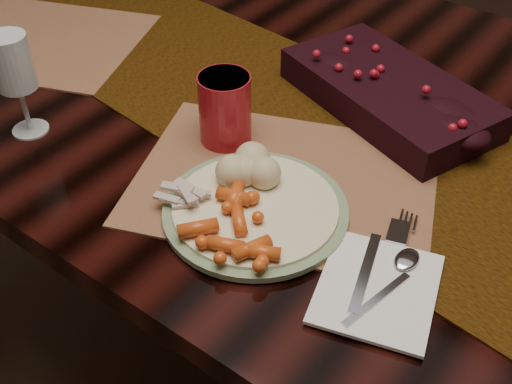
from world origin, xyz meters
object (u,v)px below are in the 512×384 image
Objects in this scene: centerpiece at (389,88)px; wine_glass at (19,86)px; baby_carrots at (241,224)px; red_cup at (225,109)px; placemat_main at (284,182)px; dining_table at (351,277)px; mashed_potatoes at (253,166)px; turkey_shreds at (181,194)px; napkin at (377,288)px; dinner_plate at (255,209)px.

wine_glass is at bearing -136.95° from centerpiece.
red_cup is (-0.15, 0.16, 0.03)m from baby_carrots.
wine_glass reaches higher than placemat_main.
dining_table is 20.77× the size of mashed_potatoes.
baby_carrots is at bearing 0.70° from wine_glass.
turkey_shreds is at bearing -142.50° from placemat_main.
mashed_potatoes is 1.13× the size of turkey_shreds.
baby_carrots is 0.42m from wine_glass.
baby_carrots is at bearing -61.77° from mashed_potatoes.
mashed_potatoes is 0.38m from wine_glass.
napkin is at bearing -47.75° from placemat_main.
dining_table is at bearing 39.08° from wine_glass.
wine_glass reaches higher than baby_carrots.
placemat_main is 4.87× the size of mashed_potatoes.
turkey_shreds is (-0.11, -0.34, 0.40)m from dining_table.
dinner_plate is 2.07× the size of baby_carrots.
placemat_main is 0.15m from red_cup.
red_cup is at bearing 31.92° from wine_glass.
red_cup is at bearing -131.63° from dining_table.
napkin is at bearing -63.59° from centerpiece.
mashed_potatoes is (-0.05, 0.09, 0.01)m from baby_carrots.
red_cup is at bearing 142.43° from napkin.
mashed_potatoes is 0.80× the size of red_cup.
centerpiece is 0.28m from red_cup.
centerpiece is 0.40m from turkey_shreds.
baby_carrots is 0.22m from red_cup.
dinner_plate reaches higher than dining_table.
centerpiece is 0.30m from mashed_potatoes.
dining_table is 4.26× the size of placemat_main.
centerpiece reaches higher than dining_table.
dining_table is at bearing 88.84° from baby_carrots.
baby_carrots reaches higher than dining_table.
dinner_plate is at bearing -105.71° from placemat_main.
napkin is 1.45× the size of red_cup.
mashed_potatoes is (-0.06, -0.25, 0.42)m from dining_table.
centerpiece is (-0.00, 0.05, 0.41)m from dining_table.
red_cup is at bearing 146.33° from mashed_potatoes.
dining_table is at bearing 77.52° from mashed_potatoes.
turkey_shreds reaches higher than dinner_plate.
dinner_plate is at bearing 157.60° from napkin.
napkin is 0.36m from red_cup.
placemat_main is 0.08m from dinner_plate.
dinner_plate is 2.31× the size of red_cup.
wine_glass is at bearing -172.25° from dinner_plate.
turkey_shreds is at bearing -71.81° from red_cup.
dinner_plate is 2.90× the size of mashed_potatoes.
mashed_potatoes is at bearing -145.06° from placemat_main.
centerpiece is 0.84× the size of placemat_main.
napkin is (0.23, -0.06, -0.04)m from mashed_potatoes.
dining_table is at bearing 60.83° from placemat_main.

